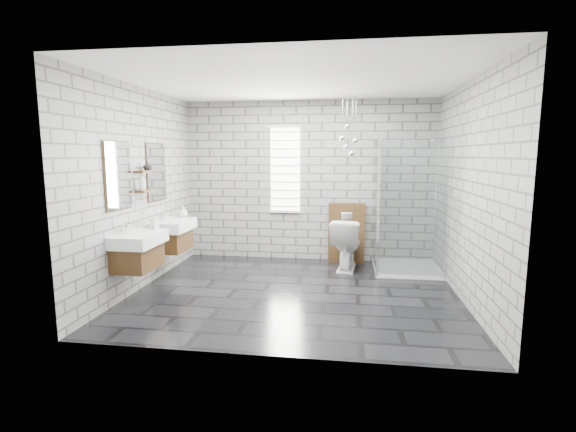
% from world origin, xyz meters
% --- Properties ---
extents(floor, '(4.20, 3.60, 0.02)m').
position_xyz_m(floor, '(0.00, 0.00, -0.01)').
color(floor, black).
rests_on(floor, ground).
extents(ceiling, '(4.20, 3.60, 0.02)m').
position_xyz_m(ceiling, '(0.00, 0.00, 2.71)').
color(ceiling, white).
rests_on(ceiling, wall_back).
extents(wall_back, '(4.20, 0.02, 2.70)m').
position_xyz_m(wall_back, '(0.00, 1.81, 1.35)').
color(wall_back, gray).
rests_on(wall_back, floor).
extents(wall_front, '(4.20, 0.02, 2.70)m').
position_xyz_m(wall_front, '(0.00, -1.81, 1.35)').
color(wall_front, gray).
rests_on(wall_front, floor).
extents(wall_left, '(0.02, 3.60, 2.70)m').
position_xyz_m(wall_left, '(-2.11, 0.00, 1.35)').
color(wall_left, gray).
rests_on(wall_left, floor).
extents(wall_right, '(0.02, 3.60, 2.70)m').
position_xyz_m(wall_right, '(2.11, 0.00, 1.35)').
color(wall_right, gray).
rests_on(wall_right, floor).
extents(vanity_left, '(0.47, 0.70, 1.57)m').
position_xyz_m(vanity_left, '(-1.91, -0.58, 0.76)').
color(vanity_left, '#492F16').
rests_on(vanity_left, wall_left).
extents(vanity_right, '(0.47, 0.70, 1.57)m').
position_xyz_m(vanity_right, '(-1.91, 0.45, 0.76)').
color(vanity_right, '#492F16').
rests_on(vanity_right, wall_left).
extents(shelf_lower, '(0.14, 0.30, 0.03)m').
position_xyz_m(shelf_lower, '(-2.03, -0.05, 1.32)').
color(shelf_lower, '#492F16').
rests_on(shelf_lower, wall_left).
extents(shelf_upper, '(0.14, 0.30, 0.03)m').
position_xyz_m(shelf_upper, '(-2.03, -0.05, 1.58)').
color(shelf_upper, '#492F16').
rests_on(shelf_upper, wall_left).
extents(window, '(0.56, 0.05, 1.48)m').
position_xyz_m(window, '(-0.40, 1.78, 1.55)').
color(window, white).
rests_on(window, wall_back).
extents(cistern_panel, '(0.60, 0.20, 1.00)m').
position_xyz_m(cistern_panel, '(0.66, 1.70, 0.50)').
color(cistern_panel, '#492F16').
rests_on(cistern_panel, floor).
extents(flush_plate, '(0.18, 0.01, 0.12)m').
position_xyz_m(flush_plate, '(0.66, 1.60, 0.80)').
color(flush_plate, silver).
rests_on(flush_plate, cistern_panel).
extents(shower_enclosure, '(1.00, 1.00, 2.03)m').
position_xyz_m(shower_enclosure, '(1.50, 1.18, 0.50)').
color(shower_enclosure, white).
rests_on(shower_enclosure, floor).
extents(pendant_cluster, '(0.30, 0.25, 0.92)m').
position_xyz_m(pendant_cluster, '(0.66, 1.37, 2.03)').
color(pendant_cluster, silver).
rests_on(pendant_cluster, ceiling).
extents(toilet, '(0.53, 0.83, 0.81)m').
position_xyz_m(toilet, '(0.66, 1.26, 0.40)').
color(toilet, white).
rests_on(toilet, floor).
extents(soap_bottle_a, '(0.11, 0.11, 0.20)m').
position_xyz_m(soap_bottle_a, '(-1.81, -0.25, 0.95)').
color(soap_bottle_a, '#B2B2B2').
rests_on(soap_bottle_a, vanity_left).
extents(soap_bottle_b, '(0.17, 0.17, 0.17)m').
position_xyz_m(soap_bottle_b, '(-1.84, 0.77, 0.93)').
color(soap_bottle_b, '#B2B2B2').
rests_on(soap_bottle_b, vanity_right).
extents(soap_bottle_c, '(0.09, 0.09, 0.23)m').
position_xyz_m(soap_bottle_c, '(-2.02, -0.12, 1.45)').
color(soap_bottle_c, '#B2B2B2').
rests_on(soap_bottle_c, shelf_lower).
extents(vase, '(0.15, 0.15, 0.12)m').
position_xyz_m(vase, '(-2.02, 0.04, 1.65)').
color(vase, '#B2B2B2').
rests_on(vase, shelf_upper).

